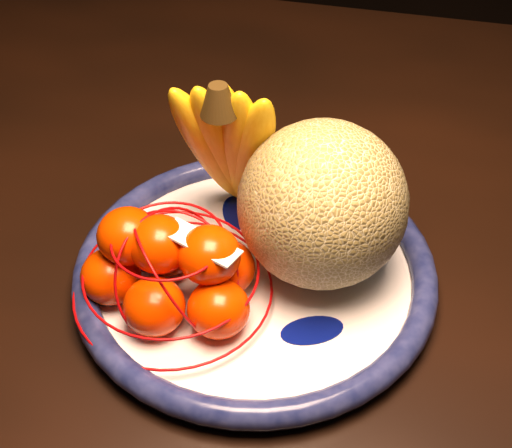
# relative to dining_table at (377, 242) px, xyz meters

# --- Properties ---
(dining_table) EXTENTS (1.65, 1.12, 0.77)m
(dining_table) POSITION_rel_dining_table_xyz_m (0.00, 0.00, 0.00)
(dining_table) COLOR black
(dining_table) RESTS_ON ground
(fruit_bowl) EXTENTS (0.36, 0.36, 0.03)m
(fruit_bowl) POSITION_rel_dining_table_xyz_m (-0.14, -0.16, 0.10)
(fruit_bowl) COLOR white
(fruit_bowl) RESTS_ON dining_table
(cantaloupe) EXTENTS (0.16, 0.16, 0.16)m
(cantaloupe) POSITION_rel_dining_table_xyz_m (-0.07, -0.14, 0.18)
(cantaloupe) COLOR olive
(cantaloupe) RESTS_ON fruit_bowl
(banana_bunch) EXTENTS (0.14, 0.13, 0.20)m
(banana_bunch) POSITION_rel_dining_table_xyz_m (-0.17, -0.08, 0.20)
(banana_bunch) COLOR yellow
(banana_bunch) RESTS_ON fruit_bowl
(mandarin_bag) EXTENTS (0.25, 0.25, 0.12)m
(mandarin_bag) POSITION_rel_dining_table_xyz_m (-0.21, -0.20, 0.14)
(mandarin_bag) COLOR #FF4002
(mandarin_bag) RESTS_ON fruit_bowl
(price_tag) EXTENTS (0.08, 0.06, 0.01)m
(price_tag) POSITION_rel_dining_table_xyz_m (-0.18, -0.20, 0.18)
(price_tag) COLOR white
(price_tag) RESTS_ON mandarin_bag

